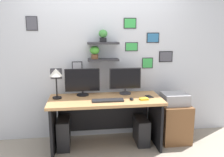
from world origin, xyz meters
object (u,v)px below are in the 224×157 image
computer_tower_left (64,133)px  monitor_right (125,80)px  cell_phone (149,97)px  drawer_cabinet (173,122)px  scissors_tray (144,99)px  desk (105,111)px  desk_lamp (56,75)px  printer (175,99)px  keyboard (108,100)px  monitor_left (82,82)px  computer_mouse (132,99)px  computer_tower_right (141,131)px

computer_tower_left → monitor_right: bearing=9.5°
monitor_right → cell_phone: 0.45m
monitor_right → drawer_cabinet: monitor_right is taller
drawer_cabinet → scissors_tray: bearing=-158.2°
desk → cell_phone: cell_phone is taller
desk_lamp → computer_tower_left: (0.08, -0.03, -0.88)m
printer → monitor_right: bearing=169.5°
monitor_right → keyboard: monitor_right is taller
keyboard → desk_lamp: 0.82m
monitor_left → scissors_tray: (0.86, -0.36, -0.20)m
desk → desk_lamp: (-0.70, 0.04, 0.56)m
desk → keyboard: size_ratio=3.71×
monitor_left → computer_mouse: (0.68, -0.34, -0.20)m
computer_tower_right → keyboard: bearing=-161.8°
drawer_cabinet → computer_tower_right: bearing=-176.4°
scissors_tray → cell_phone: bearing=49.0°
desk_lamp → drawer_cabinet: (1.78, -0.02, -0.80)m
keyboard → computer_tower_right: keyboard is taller
keyboard → scissors_tray: 0.51m
desk → scissors_tray: size_ratio=13.61×
monitor_left → cell_phone: bearing=-12.9°
computer_mouse → keyboard: bearing=-178.3°
monitor_right → desk_lamp: bearing=-173.1°
keyboard → printer: 1.09m
desk_lamp → computer_mouse: bearing=-11.7°
keyboard → cell_phone: (0.63, 0.13, -0.01)m
monitor_right → desk_lamp: desk_lamp is taller
monitor_right → drawer_cabinet: (0.75, -0.14, -0.67)m
monitor_right → scissors_tray: size_ratio=4.07×
desk_lamp → computer_tower_right: bearing=-2.3°
scissors_tray → computer_tower_left: (-1.15, 0.20, -0.54)m
monitor_right → computer_tower_left: bearing=-170.5°
desk → computer_tower_left: size_ratio=3.69×
desk → printer: size_ratio=4.30×
monitor_right → printer: 0.82m
scissors_tray → printer: (0.55, 0.22, -0.08)m
desk_lamp → computer_tower_right: size_ratio=1.10×
cell_phone → desk_lamp: bearing=162.0°
printer → computer_tower_left: 1.76m
printer → computer_tower_right: size_ratio=0.95×
monitor_left → cell_phone: size_ratio=3.70×
drawer_cabinet → monitor_right: bearing=169.5°
computer_mouse → cell_phone: (0.29, 0.12, -0.01)m
monitor_right → computer_tower_left: (-0.95, -0.16, -0.74)m
computer_mouse → scissors_tray: size_ratio=0.75×
cell_phone → printer: (0.43, 0.08, -0.07)m
computer_tower_right → monitor_left: bearing=168.8°
monitor_left → monitor_right: (0.65, -0.00, 0.00)m
computer_tower_right → desk: bearing=178.8°
desk_lamp → printer: size_ratio=1.16×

